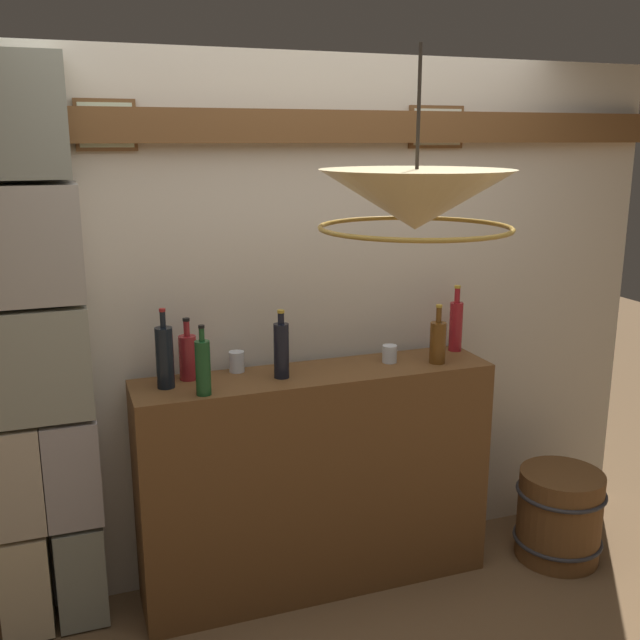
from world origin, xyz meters
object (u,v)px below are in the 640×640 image
liquor_bottle_rye (456,325)px  wooden_barrel (559,515)px  liquor_bottle_vodka (203,367)px  liquor_bottle_brandy (281,349)px  liquor_bottle_vermouth (165,357)px  liquor_bottle_scotch (188,356)px  glass_tumbler_rocks (390,354)px  glass_tumbler_highball (237,362)px  liquor_bottle_whiskey (438,341)px  pendant_lamp (416,202)px

liquor_bottle_rye → wooden_barrel: 1.10m
liquor_bottle_vodka → liquor_bottle_brandy: 0.37m
wooden_barrel → liquor_bottle_rye: bearing=146.9°
liquor_bottle_vermouth → liquor_bottle_vodka: size_ratio=1.16×
liquor_bottle_vodka → liquor_bottle_scotch: (-0.02, 0.22, -0.01)m
liquor_bottle_brandy → glass_tumbler_rocks: (0.53, 0.04, -0.09)m
liquor_bottle_scotch → glass_tumbler_highball: 0.23m
liquor_bottle_vodka → glass_tumbler_rocks: (0.89, 0.15, -0.08)m
liquor_bottle_vermouth → liquor_bottle_rye: bearing=3.0°
liquor_bottle_vermouth → liquor_bottle_whiskey: 1.23m
liquor_bottle_brandy → wooden_barrel: (1.38, -0.19, -0.95)m
liquor_bottle_rye → liquor_bottle_scotch: liquor_bottle_rye is taller
glass_tumbler_highball → liquor_bottle_scotch: bearing=-171.5°
liquor_bottle_vermouth → glass_tumbler_highball: liquor_bottle_vermouth is taller
liquor_bottle_vodka → pendant_lamp: (0.60, -0.65, 0.69)m
liquor_bottle_whiskey → pendant_lamp: size_ratio=0.43×
liquor_bottle_whiskey → liquor_bottle_vodka: bearing=-176.7°
liquor_bottle_vermouth → liquor_bottle_whiskey: size_ratio=1.23×
liquor_bottle_vodka → liquor_bottle_rye: 1.29m
liquor_bottle_vodka → glass_tumbler_rocks: 0.91m
liquor_bottle_whiskey → liquor_bottle_brandy: bearing=177.0°
liquor_bottle_vermouth → liquor_bottle_rye: 1.41m
liquor_bottle_vermouth → glass_tumbler_highball: (0.33, 0.11, -0.09)m
pendant_lamp → wooden_barrel: pendant_lamp is taller
liquor_bottle_brandy → liquor_bottle_vermouth: bearing=175.6°
liquor_bottle_rye → liquor_bottle_vermouth: bearing=-177.0°
liquor_bottle_rye → liquor_bottle_brandy: bearing=-173.1°
liquor_bottle_brandy → glass_tumbler_highball: bearing=138.1°
liquor_bottle_vermouth → glass_tumbler_highball: bearing=18.4°
liquor_bottle_whiskey → wooden_barrel: bearing=-13.2°
glass_tumbler_highball → pendant_lamp: (0.40, -0.89, 0.76)m
liquor_bottle_whiskey → wooden_barrel: (0.64, -0.15, -0.92)m
liquor_bottle_whiskey → wooden_barrel: size_ratio=0.60×
liquor_bottle_vermouth → pendant_lamp: 1.26m
liquor_bottle_vermouth → liquor_bottle_scotch: liquor_bottle_vermouth is taller
glass_tumbler_rocks → glass_tumbler_highball: size_ratio=0.87×
liquor_bottle_scotch → pendant_lamp: bearing=-54.3°
glass_tumbler_rocks → liquor_bottle_brandy: bearing=-175.3°
liquor_bottle_rye → wooden_barrel: liquor_bottle_rye is taller
liquor_bottle_vermouth → liquor_bottle_scotch: size_ratio=1.25×
liquor_bottle_rye → pendant_lamp: pendant_lamp is taller
liquor_bottle_rye → wooden_barrel: bearing=-33.1°
liquor_bottle_brandy → glass_tumbler_rocks: bearing=4.7°
glass_tumbler_rocks → liquor_bottle_vodka: bearing=-170.7°
glass_tumbler_rocks → pendant_lamp: 1.14m
liquor_bottle_vodka → liquor_bottle_scotch: size_ratio=1.07×
liquor_bottle_whiskey → liquor_bottle_scotch: liquor_bottle_whiskey is taller
liquor_bottle_rye → liquor_bottle_scotch: size_ratio=1.20×
liquor_bottle_vermouth → liquor_bottle_scotch: bearing=35.3°
liquor_bottle_brandy → liquor_bottle_rye: size_ratio=0.93×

